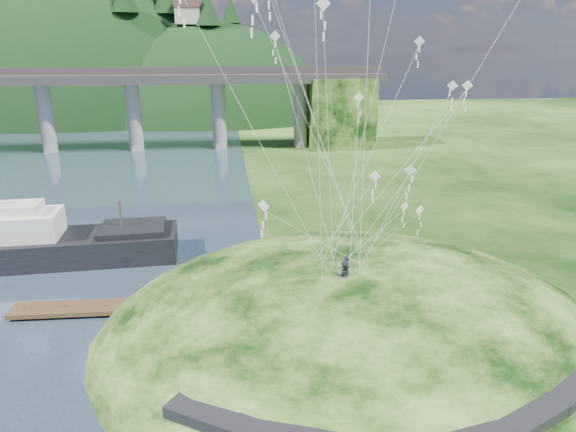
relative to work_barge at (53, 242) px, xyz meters
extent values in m
plane|color=black|center=(15.74, -16.80, -1.82)|extent=(320.00, 320.00, 0.00)
ellipsoid|color=black|center=(23.74, -14.80, -3.32)|extent=(36.00, 32.00, 13.00)
cube|color=black|center=(14.24, -24.80, 0.21)|extent=(4.32, 3.62, 0.71)
cube|color=black|center=(29.24, -26.75, 0.32)|extent=(4.11, 2.97, 0.71)
cube|color=black|center=(32.24, -25.20, 0.35)|extent=(4.26, 3.43, 0.66)
cylinder|color=gray|center=(-16.26, 53.20, 4.68)|extent=(2.60, 2.60, 13.00)
cylinder|color=gray|center=(-0.76, 53.20, 4.68)|extent=(2.60, 2.60, 13.00)
cylinder|color=gray|center=(14.74, 53.20, 4.68)|extent=(2.60, 2.60, 13.00)
cylinder|color=gray|center=(30.24, 53.20, 4.68)|extent=(2.60, 2.60, 13.00)
cube|color=black|center=(37.74, 53.20, 4.68)|extent=(12.00, 11.00, 13.00)
ellipsoid|color=black|center=(-24.26, 109.20, -7.82)|extent=(96.00, 68.00, 88.00)
ellipsoid|color=black|center=(10.74, 101.20, -11.82)|extent=(76.00, 56.00, 72.00)
cone|color=black|center=(12.63, 92.23, 26.05)|extent=(6.56, 6.56, 8.63)
cone|color=black|center=(18.52, 97.83, 25.86)|extent=(4.88, 4.88, 6.42)
cube|color=#BFB2A3|center=(7.74, 93.20, 24.06)|extent=(6.00, 5.00, 4.00)
cube|color=brown|center=(7.74, 93.20, 26.76)|extent=(6.40, 5.40, 1.60)
cube|color=black|center=(0.37, 0.02, -0.59)|extent=(20.97, 6.62, 2.45)
cube|color=silver|center=(-2.46, -0.12, 1.57)|extent=(6.78, 4.45, 2.64)
cube|color=silver|center=(-2.46, -0.12, 3.18)|extent=(3.90, 3.00, 1.13)
cube|color=black|center=(6.96, 0.33, 0.91)|extent=(5.87, 4.97, 0.57)
cylinder|color=#2D2B2B|center=(6.02, 0.28, 2.14)|extent=(0.23, 0.23, 2.83)
cube|color=#3D2819|center=(6.45, -10.27, -1.39)|extent=(13.25, 2.55, 0.33)
cylinder|color=#3D2819|center=(0.81, -10.06, -1.63)|extent=(0.28, 0.28, 0.94)
cylinder|color=#3D2819|center=(3.63, -10.17, -1.63)|extent=(0.28, 0.28, 0.94)
cylinder|color=#3D2819|center=(6.45, -10.27, -1.63)|extent=(0.28, 0.28, 0.94)
cylinder|color=#3D2819|center=(9.27, -10.37, -1.63)|extent=(0.28, 0.28, 0.94)
cylinder|color=#3D2819|center=(12.10, -10.47, -1.63)|extent=(0.28, 0.28, 0.94)
imported|color=#242831|center=(22.84, -15.65, 4.04)|extent=(0.69, 0.50, 1.75)
imported|color=#242831|center=(22.48, -16.67, 3.98)|extent=(0.95, 0.80, 1.71)
cube|color=silver|center=(24.41, -11.25, 13.36)|extent=(0.70, 0.16, 0.70)
cube|color=silver|center=(24.41, -11.25, 12.86)|extent=(0.09, 0.05, 0.41)
cube|color=silver|center=(24.41, -11.25, 12.36)|extent=(0.09, 0.05, 0.41)
cube|color=silver|center=(24.41, -11.25, 11.87)|extent=(0.09, 0.05, 0.41)
cube|color=silver|center=(26.85, -7.71, 7.11)|extent=(0.82, 0.44, 0.89)
cube|color=silver|center=(26.85, -7.71, 6.48)|extent=(0.12, 0.05, 0.52)
cube|color=silver|center=(26.85, -7.71, 5.85)|extent=(0.12, 0.05, 0.52)
cube|color=silver|center=(26.85, -7.71, 5.22)|extent=(0.12, 0.05, 0.52)
cube|color=silver|center=(20.79, -16.96, 18.64)|extent=(0.69, 0.38, 0.75)
cube|color=silver|center=(20.79, -16.96, 18.11)|extent=(0.10, 0.04, 0.44)
cube|color=silver|center=(20.79, -16.96, 17.57)|extent=(0.10, 0.04, 0.44)
cube|color=silver|center=(20.79, -16.96, 17.03)|extent=(0.10, 0.04, 0.44)
cube|color=silver|center=(18.14, -16.58, 18.55)|extent=(0.10, 0.03, 0.43)
cube|color=silver|center=(18.14, -16.58, 18.03)|extent=(0.10, 0.03, 0.43)
cube|color=silver|center=(32.32, -10.30, 14.00)|extent=(0.65, 0.42, 0.72)
cube|color=silver|center=(32.32, -10.30, 13.48)|extent=(0.10, 0.04, 0.43)
cube|color=silver|center=(32.32, -10.30, 12.96)|extent=(0.10, 0.04, 0.43)
cube|color=silver|center=(32.32, -10.30, 12.44)|extent=(0.10, 0.04, 0.43)
cube|color=silver|center=(27.25, -16.16, 7.01)|extent=(0.62, 0.30, 0.66)
cube|color=silver|center=(27.25, -16.16, 6.54)|extent=(0.08, 0.07, 0.39)
cube|color=silver|center=(27.25, -16.16, 6.06)|extent=(0.08, 0.07, 0.39)
cube|color=silver|center=(27.25, -16.16, 5.59)|extent=(0.08, 0.07, 0.39)
cube|color=silver|center=(13.54, -15.81, 18.28)|extent=(0.10, 0.07, 0.47)
cube|color=silver|center=(13.54, -15.81, 17.71)|extent=(0.10, 0.07, 0.47)
cube|color=silver|center=(28.42, -10.39, 5.44)|extent=(0.67, 0.32, 0.71)
cube|color=silver|center=(28.42, -10.39, 4.93)|extent=(0.09, 0.07, 0.42)
cube|color=silver|center=(28.42, -10.39, 4.43)|extent=(0.09, 0.07, 0.42)
cube|color=silver|center=(28.42, -10.39, 3.92)|extent=(0.09, 0.07, 0.42)
cube|color=silver|center=(17.06, -19.33, 18.25)|extent=(0.10, 0.03, 0.46)
cube|color=silver|center=(17.06, -19.33, 17.70)|extent=(0.10, 0.03, 0.46)
cube|color=silver|center=(17.06, -19.33, 17.14)|extent=(0.10, 0.03, 0.46)
cube|color=silver|center=(26.88, -14.99, 9.25)|extent=(0.75, 0.29, 0.74)
cube|color=silver|center=(26.88, -14.99, 8.70)|extent=(0.10, 0.02, 0.45)
cube|color=silver|center=(26.88, -14.99, 8.16)|extent=(0.10, 0.02, 0.45)
cube|color=silver|center=(26.88, -14.99, 7.61)|extent=(0.10, 0.02, 0.45)
cube|color=silver|center=(17.67, -15.47, 7.44)|extent=(0.68, 0.56, 0.82)
cube|color=silver|center=(17.67, -15.47, 6.84)|extent=(0.11, 0.06, 0.49)
cube|color=silver|center=(17.67, -15.47, 6.25)|extent=(0.11, 0.06, 0.49)
cube|color=silver|center=(17.67, -15.47, 5.65)|extent=(0.11, 0.06, 0.49)
cube|color=silver|center=(29.59, -7.77, 16.92)|extent=(0.74, 0.27, 0.74)
cube|color=silver|center=(29.59, -7.77, 16.38)|extent=(0.10, 0.02, 0.44)
cube|color=silver|center=(29.59, -7.77, 15.84)|extent=(0.10, 0.02, 0.44)
cube|color=silver|center=(29.59, -7.77, 15.31)|extent=(0.10, 0.02, 0.44)
cube|color=silver|center=(19.18, -8.20, 17.23)|extent=(0.72, 0.29, 0.73)
cube|color=silver|center=(19.18, -8.20, 16.70)|extent=(0.10, 0.02, 0.44)
cube|color=silver|center=(19.18, -8.20, 16.17)|extent=(0.10, 0.02, 0.44)
cube|color=silver|center=(19.18, -8.20, 15.64)|extent=(0.10, 0.02, 0.44)
cube|color=silver|center=(30.81, -11.22, 14.07)|extent=(0.69, 0.24, 0.69)
cube|color=silver|center=(30.81, -11.22, 13.57)|extent=(0.09, 0.02, 0.41)
cube|color=silver|center=(30.81, -11.22, 13.06)|extent=(0.09, 0.02, 0.41)
cube|color=silver|center=(30.81, -11.22, 12.56)|extent=(0.09, 0.02, 0.41)
camera|label=1|loc=(15.45, -44.92, 16.45)|focal=32.00mm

